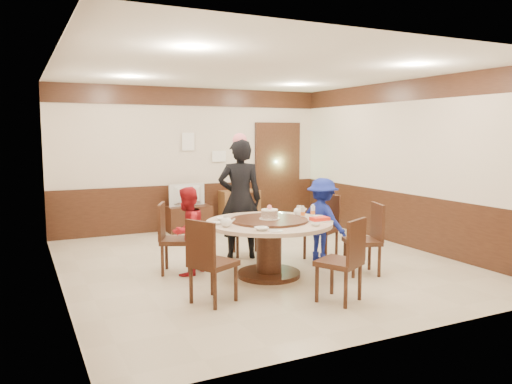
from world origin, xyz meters
name	(u,v)px	position (x,y,z in m)	size (l,w,h in m)	color
room	(259,191)	(0.01, 0.01, 1.08)	(6.00, 6.04, 2.84)	beige
banquet_table	(269,237)	(-0.18, -0.68, 0.53)	(1.69, 1.69, 0.78)	#381D11
chair_0	(321,239)	(1.00, -0.16, 0.30)	(0.60, 0.60, 0.97)	#381D11
chair_1	(247,235)	(0.06, 0.56, 0.30)	(0.54, 0.55, 0.97)	#381D11
chair_2	(176,251)	(-1.26, 0.03, 0.30)	(0.59, 0.58, 0.97)	#381D11
chair_3	(212,276)	(-1.25, -1.34, 0.30)	(0.60, 0.59, 0.97)	#381D11
chair_4	(340,275)	(0.09, -1.94, 0.30)	(0.59, 0.60, 0.97)	#381D11
chair_5	(363,252)	(1.04, -1.14, 0.30)	(0.56, 0.55, 0.97)	#381D11
person_standing	(240,199)	(-0.12, 0.42, 0.91)	(0.67, 0.44, 1.83)	black
person_red	(187,231)	(-1.14, -0.12, 0.60)	(0.58, 0.45, 1.20)	#A9161D
person_blue	(322,220)	(0.91, -0.32, 0.63)	(0.81, 0.47, 1.25)	navy
birthday_cake	(270,214)	(-0.17, -0.66, 0.84)	(0.27, 0.27, 0.19)	white
teapot_left	(226,222)	(-0.84, -0.79, 0.81)	(0.17, 0.15, 0.13)	white
teapot_right	(299,212)	(0.41, -0.46, 0.81)	(0.17, 0.15, 0.13)	white
bowl_0	(222,219)	(-0.72, -0.34, 0.77)	(0.15, 0.15, 0.04)	white
bowl_1	(316,225)	(0.20, -1.24, 0.77)	(0.12, 0.12, 0.04)	white
bowl_2	(261,229)	(-0.55, -1.20, 0.77)	(0.17, 0.17, 0.04)	white
bowl_3	(318,217)	(0.50, -0.82, 0.77)	(0.15, 0.15, 0.05)	white
bowl_4	(218,223)	(-0.88, -0.59, 0.77)	(0.14, 0.14, 0.03)	white
saucer_near	(275,231)	(-0.43, -1.33, 0.76)	(0.18, 0.18, 0.01)	white
saucer_far	(281,213)	(0.27, -0.18, 0.76)	(0.18, 0.18, 0.01)	white
shrimp_platter	(320,220)	(0.41, -1.01, 0.78)	(0.30, 0.20, 0.06)	white
bottle_0	(303,213)	(0.33, -0.70, 0.83)	(0.06, 0.06, 0.16)	white
bottle_1	(313,212)	(0.51, -0.66, 0.83)	(0.06, 0.06, 0.16)	white
tv_stand	(189,219)	(-0.18, 2.75, 0.25)	(0.85, 0.45, 0.50)	#381D11
television	(189,195)	(-0.18, 2.75, 0.72)	(0.75, 0.10, 0.43)	gray
side_cabinet	(239,208)	(0.92, 2.78, 0.38)	(0.80, 0.40, 0.75)	brown
thermos	(240,181)	(0.94, 2.78, 0.94)	(0.15, 0.15, 0.38)	silver
notice_left	(188,142)	(-0.10, 2.96, 1.75)	(0.25, 0.00, 0.35)	white
notice_right	(219,156)	(0.55, 2.96, 1.45)	(0.30, 0.00, 0.22)	white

